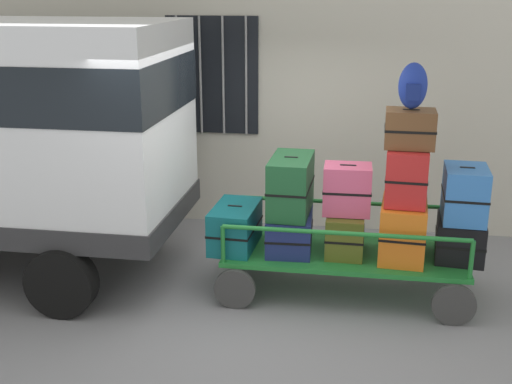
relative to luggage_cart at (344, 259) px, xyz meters
name	(u,v)px	position (x,y,z in m)	size (l,w,h in m)	color
ground_plane	(246,295)	(-1.01, -0.23, -0.38)	(40.00, 40.00, 0.00)	gray
building_wall	(277,36)	(-1.01, 2.11, 2.11)	(12.00, 0.38, 5.00)	beige
luggage_cart	(344,259)	(0.00, 0.00, 0.00)	(2.54, 1.12, 0.47)	#1E722D
cart_railing	(346,221)	(0.00, 0.00, 0.42)	(2.42, 0.99, 0.40)	#1E722D
suitcase_left_bottom	(235,226)	(-1.15, -0.04, 0.31)	(0.48, 0.78, 0.45)	#0F5960
suitcase_midleft_bottom	(290,231)	(-0.57, -0.01, 0.27)	(0.50, 0.75, 0.39)	navy
suitcase_midleft_middle	(291,185)	(-0.57, 0.03, 0.77)	(0.43, 0.79, 0.60)	#194C28
suitcase_center_bottom	(345,233)	(0.00, -0.03, 0.30)	(0.39, 0.59, 0.43)	#4C5119
suitcase_center_middle	(347,189)	(0.00, 0.00, 0.76)	(0.49, 0.38, 0.50)	#CC4C72
suitcase_midright_bottom	(403,230)	(0.57, -0.03, 0.37)	(0.50, 0.76, 0.58)	orange
suitcase_midright_middle	(407,175)	(0.57, -0.02, 0.94)	(0.44, 0.60, 0.56)	#B21E1E
suitcase_midright_top	(410,129)	(0.57, -0.01, 1.41)	(0.49, 0.38, 0.37)	brown
suitcase_right_bottom	(460,238)	(1.15, 0.04, 0.29)	(0.53, 0.65, 0.41)	black
suitcase_right_middle	(465,194)	(1.15, 0.01, 0.77)	(0.44, 0.58, 0.54)	#3372C6
backpack	(413,86)	(0.57, 0.00, 1.81)	(0.27, 0.22, 0.44)	navy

